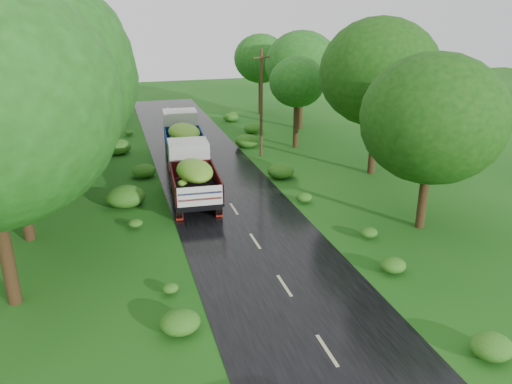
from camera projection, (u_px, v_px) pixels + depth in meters
name	position (u px, v px, depth m)	size (l,w,h in m)	color
ground	(327.00, 351.00, 15.62)	(120.00, 120.00, 0.00)	#11490F
road	(276.00, 273.00, 20.11)	(6.50, 80.00, 0.02)	black
road_lines	(269.00, 261.00, 21.00)	(0.12, 69.60, 0.00)	#BFB78C
truck_near	(192.00, 171.00, 27.34)	(2.75, 6.73, 2.77)	black
truck_far	(183.00, 135.00, 34.68)	(2.97, 7.12, 2.92)	black
utility_pole	(261.00, 103.00, 34.23)	(1.28, 0.40, 7.39)	#382616
trees_left	(33.00, 64.00, 28.23)	(7.13, 34.21, 9.51)	black
trees_right	(331.00, 77.00, 34.17)	(5.79, 31.10, 8.05)	black
shrubs	(225.00, 190.00, 28.06)	(11.90, 44.00, 0.70)	#1C6016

